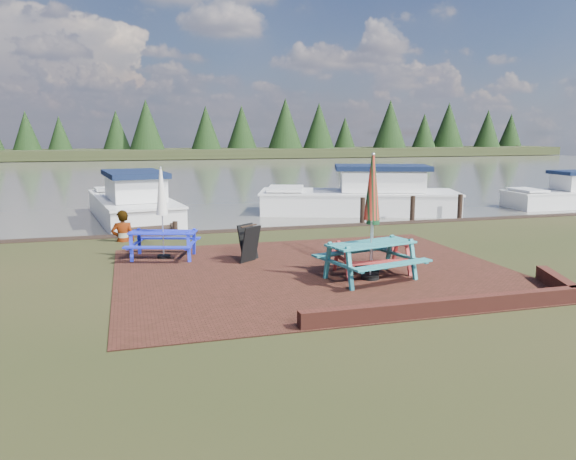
{
  "coord_description": "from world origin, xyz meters",
  "views": [
    {
      "loc": [
        -4.09,
        -11.01,
        3.18
      ],
      "look_at": [
        -0.62,
        1.12,
        1.0
      ],
      "focal_mm": 35.0,
      "sensor_mm": 36.0,
      "label": 1
    }
  ],
  "objects_px": {
    "picnic_table_blue": "(163,227)",
    "chalkboard": "(249,243)",
    "jetty": "(145,213)",
    "picnic_table_red": "(373,238)",
    "boat_jetty": "(133,205)",
    "boat_far": "(571,196)",
    "person": "(122,211)",
    "boat_near": "(363,198)",
    "picnic_table_teal": "(371,237)"
  },
  "relations": [
    {
      "from": "boat_jetty",
      "to": "boat_near",
      "type": "distance_m",
      "value": 9.43
    },
    {
      "from": "picnic_table_teal",
      "to": "boat_far",
      "type": "distance_m",
      "value": 17.68
    },
    {
      "from": "picnic_table_teal",
      "to": "boat_near",
      "type": "bearing_deg",
      "value": 53.79
    },
    {
      "from": "picnic_table_red",
      "to": "person",
      "type": "distance_m",
      "value": 7.87
    },
    {
      "from": "chalkboard",
      "to": "jetty",
      "type": "bearing_deg",
      "value": 67.42
    },
    {
      "from": "picnic_table_red",
      "to": "picnic_table_blue",
      "type": "xyz_separation_m",
      "value": [
        -4.49,
        2.93,
        -0.01
      ]
    },
    {
      "from": "picnic_table_blue",
      "to": "chalkboard",
      "type": "bearing_deg",
      "value": -7.86
    },
    {
      "from": "chalkboard",
      "to": "person",
      "type": "height_order",
      "value": "person"
    },
    {
      "from": "boat_near",
      "to": "boat_far",
      "type": "xyz_separation_m",
      "value": [
        10.0,
        -0.85,
        -0.12
      ]
    },
    {
      "from": "picnic_table_red",
      "to": "chalkboard",
      "type": "xyz_separation_m",
      "value": [
        -2.45,
        1.97,
        -0.35
      ]
    },
    {
      "from": "chalkboard",
      "to": "picnic_table_red",
      "type": "bearing_deg",
      "value": -75.79
    },
    {
      "from": "picnic_table_red",
      "to": "boat_near",
      "type": "height_order",
      "value": "picnic_table_red"
    },
    {
      "from": "chalkboard",
      "to": "person",
      "type": "distance_m",
      "value": 4.78
    },
    {
      "from": "picnic_table_blue",
      "to": "jetty",
      "type": "xyz_separation_m",
      "value": [
        -0.21,
        7.86,
        -0.7
      ]
    },
    {
      "from": "picnic_table_red",
      "to": "jetty",
      "type": "distance_m",
      "value": 11.78
    },
    {
      "from": "picnic_table_red",
      "to": "boat_jetty",
      "type": "relative_size",
      "value": 0.3
    },
    {
      "from": "boat_jetty",
      "to": "boat_near",
      "type": "xyz_separation_m",
      "value": [
        9.42,
        -0.4,
        0.02
      ]
    },
    {
      "from": "picnic_table_blue",
      "to": "chalkboard",
      "type": "distance_m",
      "value": 2.28
    },
    {
      "from": "person",
      "to": "boat_jetty",
      "type": "bearing_deg",
      "value": -94.88
    },
    {
      "from": "picnic_table_red",
      "to": "boat_far",
      "type": "relative_size",
      "value": 0.4
    },
    {
      "from": "boat_jetty",
      "to": "picnic_table_blue",
      "type": "bearing_deg",
      "value": -93.57
    },
    {
      "from": "boat_near",
      "to": "picnic_table_blue",
      "type": "bearing_deg",
      "value": 149.23
    },
    {
      "from": "picnic_table_teal",
      "to": "boat_near",
      "type": "distance_m",
      "value": 11.81
    },
    {
      "from": "picnic_table_blue",
      "to": "boat_far",
      "type": "bearing_deg",
      "value": 36.67
    },
    {
      "from": "picnic_table_teal",
      "to": "boat_near",
      "type": "xyz_separation_m",
      "value": [
        4.53,
        10.9,
        -0.49
      ]
    },
    {
      "from": "boat_far",
      "to": "chalkboard",
      "type": "bearing_deg",
      "value": 117.05
    },
    {
      "from": "picnic_table_red",
      "to": "boat_near",
      "type": "xyz_separation_m",
      "value": [
        4.28,
        10.41,
        -0.36
      ]
    },
    {
      "from": "jetty",
      "to": "boat_far",
      "type": "bearing_deg",
      "value": -3.68
    },
    {
      "from": "jetty",
      "to": "person",
      "type": "distance_m",
      "value": 5.29
    },
    {
      "from": "boat_far",
      "to": "person",
      "type": "height_order",
      "value": "person"
    },
    {
      "from": "picnic_table_teal",
      "to": "picnic_table_red",
      "type": "height_order",
      "value": "picnic_table_teal"
    },
    {
      "from": "jetty",
      "to": "chalkboard",
      "type": "bearing_deg",
      "value": -75.66
    },
    {
      "from": "chalkboard",
      "to": "boat_jetty",
      "type": "relative_size",
      "value": 0.12
    },
    {
      "from": "picnic_table_blue",
      "to": "boat_jetty",
      "type": "distance_m",
      "value": 7.92
    },
    {
      "from": "picnic_table_red",
      "to": "chalkboard",
      "type": "relative_size",
      "value": 2.56
    },
    {
      "from": "jetty",
      "to": "person",
      "type": "bearing_deg",
      "value": -98.88
    },
    {
      "from": "picnic_table_blue",
      "to": "picnic_table_teal",
      "type": "bearing_deg",
      "value": -21.72
    },
    {
      "from": "picnic_table_blue",
      "to": "boat_far",
      "type": "height_order",
      "value": "picnic_table_blue"
    },
    {
      "from": "jetty",
      "to": "person",
      "type": "height_order",
      "value": "person"
    },
    {
      "from": "picnic_table_teal",
      "to": "person",
      "type": "distance_m",
      "value": 8.05
    },
    {
      "from": "boat_jetty",
      "to": "boat_far",
      "type": "xyz_separation_m",
      "value": [
        19.43,
        -1.25,
        -0.09
      ]
    },
    {
      "from": "jetty",
      "to": "boat_far",
      "type": "xyz_separation_m",
      "value": [
        18.98,
        -1.22,
        0.24
      ]
    },
    {
      "from": "picnic_table_teal",
      "to": "boat_jetty",
      "type": "distance_m",
      "value": 12.32
    },
    {
      "from": "boat_far",
      "to": "picnic_table_red",
      "type": "bearing_deg",
      "value": 126.45
    },
    {
      "from": "picnic_table_red",
      "to": "chalkboard",
      "type": "height_order",
      "value": "picnic_table_red"
    },
    {
      "from": "picnic_table_blue",
      "to": "boat_far",
      "type": "xyz_separation_m",
      "value": [
        18.76,
        6.63,
        -0.46
      ]
    },
    {
      "from": "chalkboard",
      "to": "person",
      "type": "xyz_separation_m",
      "value": [
        -3.06,
        3.64,
        0.45
      ]
    },
    {
      "from": "boat_near",
      "to": "boat_far",
      "type": "distance_m",
      "value": 10.04
    },
    {
      "from": "picnic_table_teal",
      "to": "jetty",
      "type": "relative_size",
      "value": 0.3
    },
    {
      "from": "picnic_table_teal",
      "to": "person",
      "type": "height_order",
      "value": "picnic_table_teal"
    }
  ]
}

